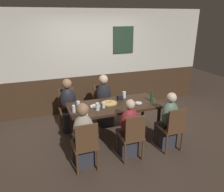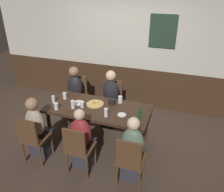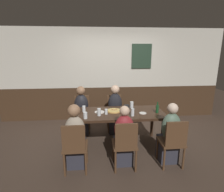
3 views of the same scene
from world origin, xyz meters
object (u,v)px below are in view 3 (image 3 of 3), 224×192
object	(u,v)px
beer_glass_half	(85,116)
pint_glass_pale	(77,112)
chair_mid_near	(125,143)
person_mid_near	(124,140)
tumbler_short	(133,113)
plate_white_large	(100,112)
chair_left_far	(82,111)
person_left_near	(76,141)
person_left_far	(82,114)
beer_glass_tall	(106,112)
chair_right_near	(173,141)
chair_mid_far	(115,111)
person_right_near	(169,137)
highball_clear	(84,109)
dining_table	(119,116)
pint_glass_stout	(99,112)
pizza	(114,111)
condiment_caddy	(127,107)
chair_left_near	(75,145)
plate_white_small	(143,113)
person_mid_far	(115,112)
beer_bottle_green	(157,109)
tumbler_water	(132,105)

from	to	relation	value
beer_glass_half	pint_glass_pale	bearing A→B (deg)	131.16
chair_mid_near	person_mid_near	bearing A→B (deg)	90.00
tumbler_short	plate_white_large	xyz separation A→B (m)	(-0.64, 0.27, -0.06)
tumbler_short	pint_glass_pale	xyz separation A→B (m)	(-1.09, 0.15, -0.01)
chair_left_far	person_left_near	distance (m)	1.52
person_left_far	beer_glass_tall	world-z (taller)	person_left_far
chair_right_near	chair_mid_far	size ratio (longest dim) A/B	1.00
person_right_near	highball_clear	bearing A→B (deg)	153.11
dining_table	pint_glass_stout	xyz separation A→B (m)	(-0.41, -0.16, 0.15)
pint_glass_stout	pint_glass_pale	world-z (taller)	pint_glass_stout
pizza	condiment_caddy	xyz separation A→B (m)	(0.29, 0.13, 0.03)
chair_mid_far	plate_white_large	bearing A→B (deg)	-116.34
chair_left_near	beer_glass_half	world-z (taller)	chair_left_near
beer_glass_half	pint_glass_stout	xyz separation A→B (m)	(0.26, 0.14, 0.01)
chair_mid_near	highball_clear	size ratio (longest dim) A/B	7.01
plate_white_small	highball_clear	bearing A→B (deg)	169.75
chair_right_near	chair_mid_far	bearing A→B (deg)	116.16
chair_mid_near	person_left_far	bearing A→B (deg)	118.52
plate_white_small	person_mid_far	bearing A→B (deg)	121.40
person_left_far	beer_bottle_green	distance (m)	1.82
condiment_caddy	chair_right_near	bearing A→B (deg)	-59.35
chair_mid_near	person_right_near	world-z (taller)	person_right_near
person_mid_far	tumbler_water	xyz separation A→B (m)	(0.33, -0.38, 0.30)
chair_right_near	highball_clear	world-z (taller)	chair_right_near
beer_glass_tall	pint_glass_stout	distance (m)	0.16
beer_bottle_green	dining_table	bearing A→B (deg)	172.68
person_mid_far	plate_white_small	xyz separation A→B (m)	(0.48, -0.79, 0.24)
person_mid_far	tumbler_water	size ratio (longest dim) A/B	8.69
highball_clear	person_mid_far	bearing A→B (deg)	38.17
pizza	tumbler_water	bearing A→B (deg)	26.40
plate_white_small	person_mid_near	bearing A→B (deg)	-130.29
person_left_far	plate_white_large	size ratio (longest dim) A/B	5.65
chair_mid_far	chair_right_near	bearing A→B (deg)	-63.84
person_mid_near	pizza	bearing A→B (deg)	96.72
person_left_near	tumbler_short	size ratio (longest dim) A/B	7.56
chair_mid_far	condiment_caddy	distance (m)	0.72
person_mid_near	highball_clear	xyz separation A→B (m)	(-0.72, 0.78, 0.34)
chair_mid_far	person_left_near	size ratio (longest dim) A/B	0.77
chair_right_near	beer_glass_half	distance (m)	1.62
person_mid_far	pizza	distance (m)	0.65
beer_glass_half	beer_glass_tall	bearing A→B (deg)	27.03
person_left_far	pint_glass_pale	size ratio (longest dim) A/B	8.50
dining_table	tumbler_water	size ratio (longest dim) A/B	13.81
chair_mid_near	tumbler_short	xyz separation A→B (m)	(0.24, 0.60, 0.31)
pint_glass_stout	chair_left_far	bearing A→B (deg)	112.46
dining_table	chair_left_near	bearing A→B (deg)	-134.49
person_right_near	plate_white_small	world-z (taller)	person_right_near
chair_left_far	beer_bottle_green	distance (m)	1.89
tumbler_water	person_mid_near	bearing A→B (deg)	-108.79
dining_table	beer_glass_half	distance (m)	0.75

